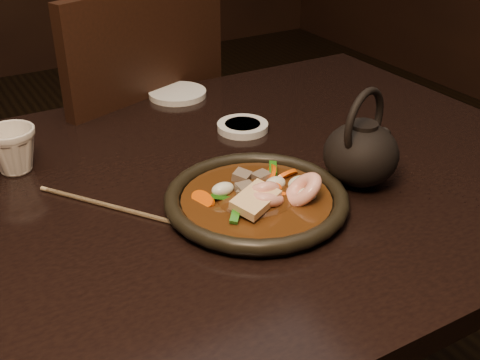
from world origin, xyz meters
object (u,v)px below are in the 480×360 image
table (129,244)px  chair (122,158)px  plate (256,200)px  teapot (361,151)px  tea_cup (12,149)px

table → chair: (0.18, 0.56, -0.13)m
table → plate: 0.23m
teapot → plate: bearing=152.8°
table → plate: size_ratio=5.56×
table → plate: bearing=-33.2°
table → tea_cup: 0.27m
plate → table: bearing=146.8°
table → teapot: size_ratio=9.64×
table → chair: size_ratio=1.61×
table → plate: plate is taller
chair → teapot: size_ratio=5.97×
table → teapot: teapot is taller
tea_cup → teapot: teapot is taller
chair → plate: (-0.01, -0.67, 0.23)m
chair → teapot: (0.18, -0.69, 0.27)m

